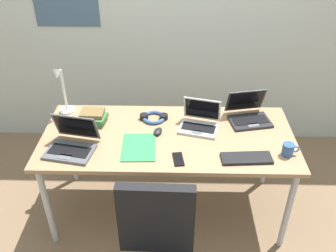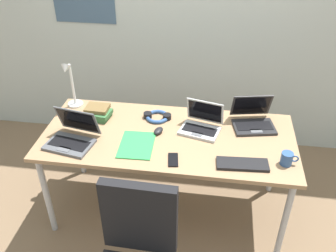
{
  "view_description": "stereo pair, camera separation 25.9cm",
  "coord_description": "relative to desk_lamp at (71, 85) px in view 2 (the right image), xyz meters",
  "views": [
    {
      "loc": [
        0.05,
        -2.14,
        2.28
      ],
      "look_at": [
        0.0,
        0.0,
        0.82
      ],
      "focal_mm": 39.49,
      "sensor_mm": 36.0,
      "label": 1
    },
    {
      "loc": [
        0.31,
        -2.12,
        2.28
      ],
      "look_at": [
        0.0,
        0.0,
        0.82
      ],
      "focal_mm": 39.49,
      "sensor_mm": 36.0,
      "label": 2
    }
  ],
  "objects": [
    {
      "name": "external_keyboard",
      "position": [
        1.32,
        -0.53,
        -0.19
      ],
      "size": [
        0.34,
        0.14,
        0.02
      ],
      "primitive_type": "cube",
      "rotation": [
        0.0,
        0.0,
        0.07
      ],
      "color": "black",
      "rests_on": "desk"
    },
    {
      "name": "laptop_near_mouse",
      "position": [
        0.16,
        -0.45,
        -0.15
      ],
      "size": [
        0.36,
        0.34,
        0.22
      ],
      "color": "#515459",
      "rests_on": "desk"
    },
    {
      "name": "book_stack",
      "position": [
        0.23,
        -0.12,
        -0.16
      ],
      "size": [
        0.22,
        0.17,
        0.09
      ],
      "color": "#336638",
      "rests_on": "desk"
    },
    {
      "name": "headphones",
      "position": [
        0.69,
        -0.07,
        -0.18
      ],
      "size": [
        0.21,
        0.18,
        0.04
      ],
      "color": "#335999",
      "rests_on": "desk"
    },
    {
      "name": "desk_lamp",
      "position": [
        0.0,
        0.0,
        0.0
      ],
      "size": [
        0.12,
        0.18,
        0.4
      ],
      "color": "white",
      "rests_on": "desk"
    },
    {
      "name": "cell_phone",
      "position": [
        0.87,
        -0.55,
        -0.19
      ],
      "size": [
        0.08,
        0.14,
        0.01
      ],
      "primitive_type": "cube",
      "rotation": [
        0.0,
        0.0,
        0.14
      ],
      "color": "black",
      "rests_on": "desk"
    },
    {
      "name": "laptop_center",
      "position": [
        1.03,
        -0.17,
        -0.15
      ],
      "size": [
        0.32,
        0.29,
        0.21
      ],
      "color": "#B7BABC",
      "rests_on": "desk"
    },
    {
      "name": "desk",
      "position": [
        0.8,
        -0.28,
        -0.25
      ],
      "size": [
        1.8,
        0.8,
        0.74
      ],
      "color": "#9E7A56",
      "rests_on": "ground_plane"
    },
    {
      "name": "paper_folder_front_right",
      "position": [
        0.6,
        -0.42,
        -0.19
      ],
      "size": [
        0.24,
        0.32,
        0.01
      ],
      "primitive_type": "cube",
      "rotation": [
        0.0,
        0.0,
        0.04
      ],
      "color": "green",
      "rests_on": "desk"
    },
    {
      "name": "wall_back",
      "position": [
        0.8,
        0.82,
        0.36
      ],
      "size": [
        6.0,
        0.13,
        2.6
      ],
      "color": "#B2BCB7",
      "rests_on": "ground_plane"
    },
    {
      "name": "computer_mouse",
      "position": [
        0.73,
        -0.25,
        -0.18
      ],
      "size": [
        0.08,
        0.11,
        0.03
      ],
      "primitive_type": "ellipsoid",
      "rotation": [
        0.0,
        0.0,
        -0.31
      ],
      "color": "black",
      "rests_on": "desk"
    },
    {
      "name": "laptop_back_left",
      "position": [
        1.4,
        -0.06,
        -0.15
      ],
      "size": [
        0.34,
        0.33,
        0.21
      ],
      "color": "#232326",
      "rests_on": "desk"
    },
    {
      "name": "coffee_mug",
      "position": [
        1.6,
        -0.48,
        -0.15
      ],
      "size": [
        0.11,
        0.08,
        0.09
      ],
      "color": "#2D518C",
      "rests_on": "desk"
    },
    {
      "name": "ground_plane",
      "position": [
        0.8,
        -0.28,
        -0.94
      ],
      "size": [
        12.0,
        12.0,
        0.0
      ],
      "primitive_type": "plane",
      "color": "#7A6047"
    }
  ]
}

